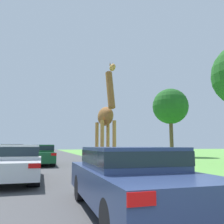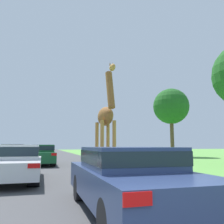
% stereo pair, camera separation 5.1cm
% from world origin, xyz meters
% --- Properties ---
extents(road, '(8.27, 120.00, 0.00)m').
position_xyz_m(road, '(0.00, 30.00, 0.00)').
color(road, '#424244').
rests_on(road, ground).
extents(giraffe_near_road, '(0.82, 2.46, 5.07)m').
position_xyz_m(giraffe_near_road, '(2.13, 10.23, 2.59)').
color(giraffe_near_road, '#B77F3D').
rests_on(giraffe_near_road, ground).
extents(car_lead_maroon, '(1.76, 4.46, 1.27)m').
position_xyz_m(car_lead_maroon, '(0.91, 3.81, 0.69)').
color(car_lead_maroon, navy).
rests_on(car_lead_maroon, ground).
extents(car_queue_right, '(1.74, 4.55, 1.36)m').
position_xyz_m(car_queue_right, '(-0.79, 16.18, 0.72)').
color(car_queue_right, '#144C28').
rests_on(car_queue_right, ground).
extents(car_queue_left, '(1.84, 4.50, 1.41)m').
position_xyz_m(car_queue_left, '(-3.14, 21.35, 0.75)').
color(car_queue_left, black).
rests_on(car_queue_left, ground).
extents(car_far_ahead, '(1.90, 4.65, 1.34)m').
position_xyz_m(car_far_ahead, '(-1.75, 8.84, 0.72)').
color(car_far_ahead, silver).
rests_on(car_far_ahead, ground).
extents(tree_right_cluster, '(4.36, 4.36, 8.28)m').
position_xyz_m(tree_right_cluster, '(14.24, 24.80, 6.05)').
color(tree_right_cluster, brown).
rests_on(tree_right_cluster, ground).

